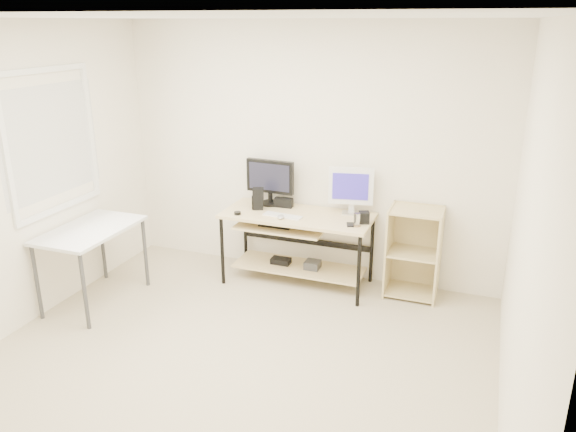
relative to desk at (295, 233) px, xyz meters
The scene contains 16 objects.
room 1.80m from the desk, 93.95° to the right, with size 4.01×4.01×2.62m.
desk is the anchor object (origin of this frame).
side_table 1.97m from the desk, 147.35° to the right, with size 0.60×1.00×0.75m.
shelf_unit 1.19m from the desk, ahead, with size 0.50×0.40×0.90m.
black_monitor 0.63m from the desk, 149.97° to the left, with size 0.52×0.22×0.47m.
white_imac 0.73m from the desk, 21.09° to the left, with size 0.44×0.14×0.47m.
keyboard 0.26m from the desk, 126.78° to the right, with size 0.39×0.11×0.01m, color white.
mouse 0.31m from the desk, 114.37° to the right, with size 0.07×0.11×0.04m, color #B0B0B5.
center_speaker 0.36m from the desk, 138.59° to the left, with size 0.19×0.08×0.10m, color black.
speaker_left 0.52m from the desk, behind, with size 0.14×0.14×0.22m.
speaker_right 0.76m from the desk, ahead, with size 0.09×0.09×0.11m, color black.
audio_controller 0.51m from the desk, behind, with size 0.07×0.04×0.14m, color black.
volume_puck 0.62m from the desk, 157.49° to the right, with size 0.07×0.07×0.03m, color black.
smartphone 0.65m from the desk, 12.41° to the right, with size 0.06×0.12×0.01m, color black.
coaster 0.71m from the desk, 11.60° to the right, with size 0.08×0.08×0.01m, color olive.
drinking_glass 0.73m from the desk, 11.60° to the right, with size 0.06×0.06×0.12m, color white.
Camera 1 is at (1.74, -3.34, 2.58)m, focal length 35.00 mm.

